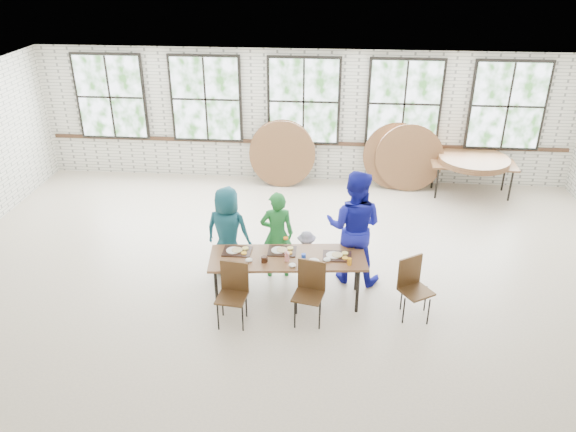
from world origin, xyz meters
name	(u,v)px	position (x,y,z in m)	size (l,w,h in m)	color
room	(304,103)	(0.00, 4.44, 1.83)	(12.00, 12.00, 12.00)	beige
dining_table	(288,260)	(0.06, -0.38, 0.69)	(2.47, 1.04, 0.74)	brown
chair_near_left	(233,288)	(-0.68, -1.03, 0.56)	(0.46, 0.45, 0.95)	#452D17
chair_near_right	(310,286)	(0.43, -0.89, 0.56)	(0.50, 0.48, 0.95)	#452D17
chair_spare	(413,282)	(1.95, -0.65, 0.56)	(0.57, 0.57, 0.95)	#452D17
adult_teal	(228,232)	(-0.99, 0.27, 0.78)	(0.76, 0.50, 1.56)	#18565D
adult_green	(277,235)	(-0.17, 0.27, 0.76)	(0.56, 0.37, 1.53)	#1D6E2C
toddler	(306,254)	(0.32, 0.27, 0.42)	(0.54, 0.31, 0.83)	#171239
adult_blue	(354,227)	(1.08, 0.27, 0.96)	(0.94, 0.73, 1.93)	#16199A
storage_table	(473,165)	(3.74, 3.92, 0.69)	(1.82, 0.80, 0.74)	brown
tabletop_clutter	(293,257)	(0.14, -0.42, 0.77)	(2.00, 0.65, 0.11)	black
round_tops_stacked	(474,160)	(3.74, 3.92, 0.80)	(1.50, 1.50, 0.13)	brown
round_tops_leaning	(342,155)	(0.90, 4.15, 0.74)	(4.34, 0.44, 1.49)	brown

